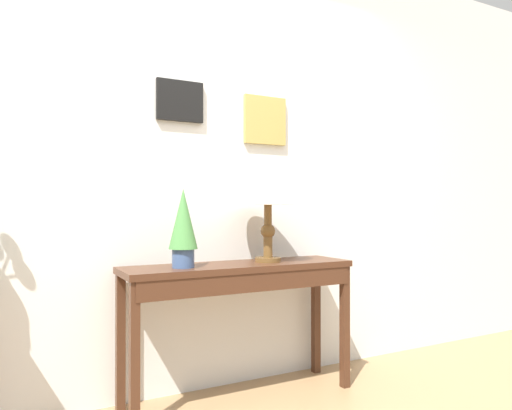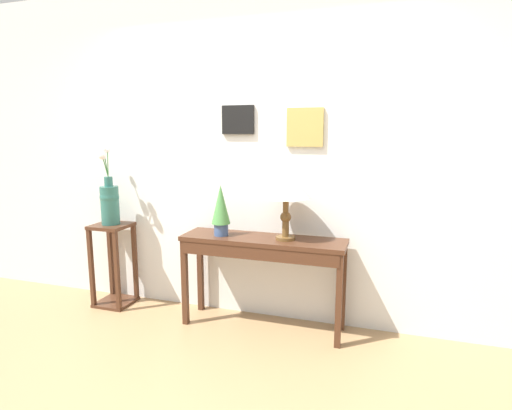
{
  "view_description": "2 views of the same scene",
  "coord_description": "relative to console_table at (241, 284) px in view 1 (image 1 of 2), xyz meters",
  "views": [
    {
      "loc": [
        -1.07,
        -1.28,
        1.07
      ],
      "look_at": [
        0.22,
        1.11,
        1.09
      ],
      "focal_mm": 33.56,
      "sensor_mm": 36.0,
      "label": 1
    },
    {
      "loc": [
        1.04,
        -1.89,
        1.58
      ],
      "look_at": [
        0.06,
        1.16,
        1.01
      ],
      "focal_mm": 28.7,
      "sensor_mm": 36.0,
      "label": 2
    }
  ],
  "objects": [
    {
      "name": "back_wall_with_art",
      "position": [
        -0.12,
        0.29,
        0.75
      ],
      "size": [
        9.0,
        0.13,
        2.8
      ],
      "color": "silver",
      "rests_on": "ground"
    },
    {
      "name": "table_lamp",
      "position": [
        0.18,
        0.02,
        0.53
      ],
      "size": [
        0.38,
        0.38,
        0.55
      ],
      "color": "brown",
      "rests_on": "console_table"
    },
    {
      "name": "console_table",
      "position": [
        0.0,
        0.0,
        0.0
      ],
      "size": [
        1.32,
        0.36,
        0.76
      ],
      "color": "#472819",
      "rests_on": "ground"
    },
    {
      "name": "potted_plant_on_console",
      "position": [
        -0.34,
        -0.01,
        0.34
      ],
      "size": [
        0.15,
        0.15,
        0.41
      ],
      "color": "#3D5684",
      "rests_on": "console_table"
    }
  ]
}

